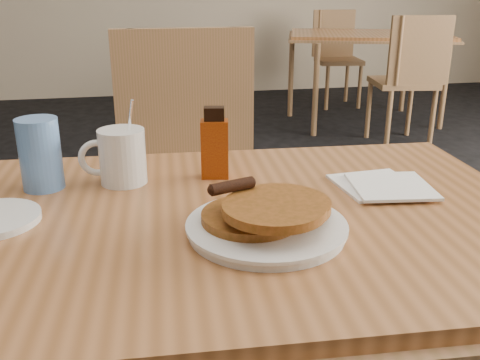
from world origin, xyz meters
name	(u,v)px	position (x,y,z in m)	size (l,w,h in m)	color
main_table	(231,235)	(-0.02, 0.05, 0.71)	(1.20, 0.85, 0.75)	#A5663A
neighbor_table	(368,38)	(1.74, 3.42, 0.71)	(1.49, 1.21, 0.75)	#A5663A
chair_main_far	(190,161)	(-0.01, 0.81, 0.60)	(0.45, 0.45, 1.00)	#9E6F4A
chair_neighbor_far	(336,49)	(1.76, 4.19, 0.53)	(0.45, 0.45, 0.89)	#9E6F4A
chair_neighbor_near	(411,70)	(1.75, 2.69, 0.56)	(0.48, 0.48, 0.93)	#9E6F4A
pancake_plate	(267,219)	(0.02, -0.05, 0.77)	(0.26, 0.26, 0.08)	white
coffee_mug	(121,156)	(-0.21, 0.24, 0.81)	(0.13, 0.09, 0.18)	white
syrup_bottle	(215,145)	(-0.02, 0.24, 0.82)	(0.06, 0.05, 0.15)	maroon
napkin_stack	(383,186)	(0.30, 0.11, 0.76)	(0.18, 0.19, 0.01)	white
blue_tumbler	(40,154)	(-0.36, 0.24, 0.82)	(0.08, 0.08, 0.14)	#5B8DD6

